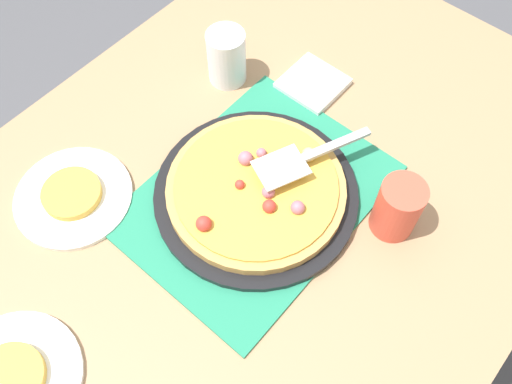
{
  "coord_description": "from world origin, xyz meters",
  "views": [
    {
      "loc": [
        0.39,
        0.34,
        1.65
      ],
      "look_at": [
        0.0,
        0.0,
        0.77
      ],
      "focal_mm": 38.66,
      "sensor_mm": 36.0,
      "label": 1
    }
  ],
  "objects_px": {
    "served_slice_right": "(72,193)",
    "served_slice_left": "(9,378)",
    "plate_far_right": "(74,197)",
    "cup_near": "(227,57)",
    "cup_corner": "(398,208)",
    "pizza_pan": "(256,194)",
    "pizza": "(256,188)",
    "pizza_server": "(304,158)",
    "plate_near_left": "(13,380)",
    "napkin_stack": "(313,84)"
  },
  "relations": [
    {
      "from": "cup_near",
      "to": "cup_corner",
      "type": "bearing_deg",
      "value": 81.37
    },
    {
      "from": "served_slice_left",
      "to": "cup_corner",
      "type": "relative_size",
      "value": 0.92
    },
    {
      "from": "plate_far_right",
      "to": "cup_near",
      "type": "xyz_separation_m",
      "value": [
        -0.41,
        0.02,
        0.06
      ]
    },
    {
      "from": "plate_far_right",
      "to": "cup_near",
      "type": "relative_size",
      "value": 1.83
    },
    {
      "from": "cup_near",
      "to": "plate_far_right",
      "type": "bearing_deg",
      "value": -2.39
    },
    {
      "from": "pizza_pan",
      "to": "pizza",
      "type": "relative_size",
      "value": 1.15
    },
    {
      "from": "pizza",
      "to": "napkin_stack",
      "type": "xyz_separation_m",
      "value": [
        -0.29,
        -0.09,
        -0.03
      ]
    },
    {
      "from": "pizza_pan",
      "to": "pizza_server",
      "type": "xyz_separation_m",
      "value": [
        -0.09,
        0.04,
        0.06
      ]
    },
    {
      "from": "cup_corner",
      "to": "pizza_server",
      "type": "height_order",
      "value": "cup_corner"
    },
    {
      "from": "cup_corner",
      "to": "napkin_stack",
      "type": "xyz_separation_m",
      "value": [
        -0.17,
        -0.31,
        -0.05
      ]
    },
    {
      "from": "napkin_stack",
      "to": "pizza_pan",
      "type": "bearing_deg",
      "value": 16.84
    },
    {
      "from": "served_slice_right",
      "to": "cup_near",
      "type": "xyz_separation_m",
      "value": [
        -0.41,
        0.02,
        0.04
      ]
    },
    {
      "from": "pizza",
      "to": "plate_near_left",
      "type": "height_order",
      "value": "pizza"
    },
    {
      "from": "pizza_pan",
      "to": "served_slice_left",
      "type": "distance_m",
      "value": 0.51
    },
    {
      "from": "pizza",
      "to": "plate_far_right",
      "type": "distance_m",
      "value": 0.34
    },
    {
      "from": "plate_far_right",
      "to": "napkin_stack",
      "type": "relative_size",
      "value": 1.83
    },
    {
      "from": "pizza",
      "to": "pizza_pan",
      "type": "bearing_deg",
      "value": -84.2
    },
    {
      "from": "pizza",
      "to": "cup_near",
      "type": "relative_size",
      "value": 2.75
    },
    {
      "from": "served_slice_left",
      "to": "napkin_stack",
      "type": "distance_m",
      "value": 0.79
    },
    {
      "from": "cup_near",
      "to": "pizza_server",
      "type": "relative_size",
      "value": 0.53
    },
    {
      "from": "plate_near_left",
      "to": "served_slice_right",
      "type": "xyz_separation_m",
      "value": [
        -0.28,
        -0.19,
        0.01
      ]
    },
    {
      "from": "pizza",
      "to": "cup_near",
      "type": "distance_m",
      "value": 0.31
    },
    {
      "from": "pizza_pan",
      "to": "plate_far_right",
      "type": "distance_m",
      "value": 0.34
    },
    {
      "from": "served_slice_right",
      "to": "cup_near",
      "type": "relative_size",
      "value": 0.92
    },
    {
      "from": "cup_near",
      "to": "pizza_server",
      "type": "bearing_deg",
      "value": 70.64
    },
    {
      "from": "pizza_pan",
      "to": "cup_corner",
      "type": "bearing_deg",
      "value": 117.84
    },
    {
      "from": "cup_corner",
      "to": "pizza",
      "type": "bearing_deg",
      "value": -62.12
    },
    {
      "from": "served_slice_left",
      "to": "cup_corner",
      "type": "height_order",
      "value": "cup_corner"
    },
    {
      "from": "cup_near",
      "to": "pizza_server",
      "type": "distance_m",
      "value": 0.3
    },
    {
      "from": "pizza_server",
      "to": "cup_corner",
      "type": "bearing_deg",
      "value": 98.59
    },
    {
      "from": "pizza_pan",
      "to": "plate_near_left",
      "type": "xyz_separation_m",
      "value": [
        0.5,
        -0.07,
        -0.01
      ]
    },
    {
      "from": "plate_near_left",
      "to": "pizza",
      "type": "bearing_deg",
      "value": 171.63
    },
    {
      "from": "pizza",
      "to": "served_slice_right",
      "type": "relative_size",
      "value": 3.0
    },
    {
      "from": "cup_near",
      "to": "napkin_stack",
      "type": "bearing_deg",
      "value": 122.34
    },
    {
      "from": "napkin_stack",
      "to": "plate_far_right",
      "type": "bearing_deg",
      "value": -18.63
    },
    {
      "from": "pizza_pan",
      "to": "napkin_stack",
      "type": "bearing_deg",
      "value": -163.16
    },
    {
      "from": "pizza",
      "to": "pizza_server",
      "type": "distance_m",
      "value": 0.1
    },
    {
      "from": "served_slice_left",
      "to": "napkin_stack",
      "type": "xyz_separation_m",
      "value": [
        -0.79,
        -0.01,
        -0.01
      ]
    },
    {
      "from": "plate_far_right",
      "to": "cup_near",
      "type": "distance_m",
      "value": 0.42
    },
    {
      "from": "served_slice_right",
      "to": "served_slice_left",
      "type": "bearing_deg",
      "value": 33.69
    },
    {
      "from": "served_slice_right",
      "to": "pizza_server",
      "type": "height_order",
      "value": "pizza_server"
    },
    {
      "from": "cup_near",
      "to": "cup_corner",
      "type": "height_order",
      "value": "same"
    },
    {
      "from": "plate_far_right",
      "to": "cup_near",
      "type": "bearing_deg",
      "value": 177.61
    },
    {
      "from": "served_slice_right",
      "to": "pizza_server",
      "type": "distance_m",
      "value": 0.43
    },
    {
      "from": "pizza_pan",
      "to": "plate_far_right",
      "type": "relative_size",
      "value": 1.73
    },
    {
      "from": "plate_near_left",
      "to": "cup_corner",
      "type": "height_order",
      "value": "cup_corner"
    },
    {
      "from": "pizza_pan",
      "to": "napkin_stack",
      "type": "xyz_separation_m",
      "value": [
        -0.29,
        -0.09,
        -0.01
      ]
    },
    {
      "from": "served_slice_right",
      "to": "plate_near_left",
      "type": "bearing_deg",
      "value": 33.69
    },
    {
      "from": "served_slice_left",
      "to": "cup_near",
      "type": "height_order",
      "value": "cup_near"
    },
    {
      "from": "pizza_pan",
      "to": "served_slice_right",
      "type": "relative_size",
      "value": 3.45
    }
  ]
}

